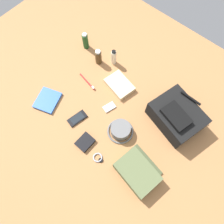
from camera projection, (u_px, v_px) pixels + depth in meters
ground_plane at (112, 115)px, 1.48m from camera, size 2.64×2.02×0.02m
backpack at (177, 116)px, 1.39m from camera, size 0.38×0.33×0.17m
toiletry_pouch at (137, 172)px, 1.28m from camera, size 0.28×0.25×0.09m
bucket_hat at (120, 130)px, 1.40m from camera, size 0.18×0.18×0.07m
shampoo_bottle at (85, 41)px, 1.64m from camera, size 0.04×0.04×0.14m
cologne_bottle at (98, 57)px, 1.59m from camera, size 0.05×0.05×0.13m
lotion_bottle at (114, 57)px, 1.58m from camera, size 0.04×0.04×0.13m
paperback_novel at (48, 100)px, 1.51m from camera, size 0.20×0.21×0.02m
cell_phone at (77, 118)px, 1.45m from camera, size 0.09×0.14×0.01m
media_player at (109, 107)px, 1.49m from camera, size 0.07×0.10×0.01m
wristwatch at (98, 158)px, 1.35m from camera, size 0.07×0.06×0.01m
toothbrush at (88, 82)px, 1.56m from camera, size 0.17×0.04×0.02m
wallet at (86, 143)px, 1.38m from camera, size 0.09×0.11×0.02m
folded_towel at (119, 85)px, 1.54m from camera, size 0.22×0.18×0.04m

